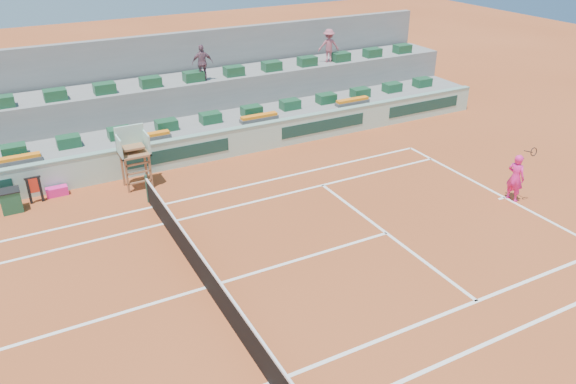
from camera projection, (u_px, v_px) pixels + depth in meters
name	position (u px, v px, depth m)	size (l,w,h in m)	color
ground	(206.00, 288.00, 16.06)	(90.00, 90.00, 0.00)	#9E431E
seating_tier_lower	(117.00, 144.00, 24.20)	(36.00, 4.00, 1.20)	gray
seating_tier_upper	(107.00, 118.00, 25.14)	(36.00, 2.40, 2.60)	gray
stadium_back_wall	(96.00, 89.00, 25.99)	(36.00, 0.40, 4.40)	gray
player_bag	(57.00, 191.00, 21.13)	(0.77, 0.34, 0.34)	#FA208C
spectator_mid	(202.00, 63.00, 25.45)	(0.96, 0.40, 1.64)	#774F60
spectator_right	(329.00, 46.00, 28.60)	(1.07, 0.62, 1.66)	#A65360
court_lines	(206.00, 288.00, 16.05)	(23.89, 11.09, 0.01)	white
tennis_net	(205.00, 273.00, 15.82)	(0.10, 11.97, 1.10)	black
advertising_hoarding	(130.00, 161.00, 22.46)	(36.00, 0.34, 1.26)	#A5D0BC
umpire_chair	(133.00, 149.00, 21.25)	(1.10, 0.90, 2.40)	brown
seat_row_lower	(119.00, 133.00, 23.12)	(32.90, 0.60, 0.44)	#194C2C
seat_row_upper	(105.00, 88.00, 23.98)	(32.90, 0.60, 0.44)	#194C2C
flower_planters	(86.00, 148.00, 21.90)	(26.80, 0.36, 0.28)	#515151
drink_cooler_a	(11.00, 201.00, 19.92)	(0.72, 0.62, 0.84)	#194C2F
towel_rack	(34.00, 188.00, 20.43)	(0.57, 0.09, 1.03)	black
tennis_player	(516.00, 177.00, 20.49)	(0.54, 0.92, 2.28)	#FA208C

